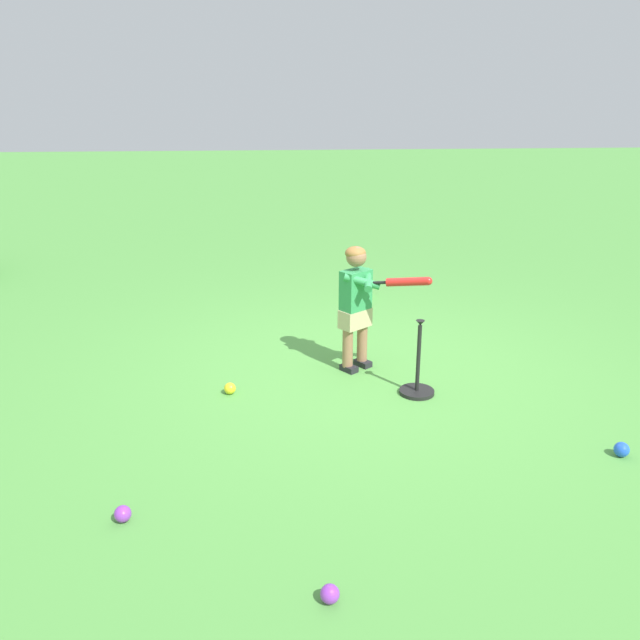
{
  "coord_description": "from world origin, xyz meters",
  "views": [
    {
      "loc": [
        -5.33,
        0.78,
        2.36
      ],
      "look_at": [
        0.06,
        0.37,
        0.45
      ],
      "focal_mm": 37.98,
      "sensor_mm": 36.0,
      "label": 1
    }
  ],
  "objects_px": {
    "child_batter": "(359,297)",
    "play_ball_far_left": "(123,514)",
    "play_ball_by_bucket": "(330,594)",
    "toy_bucket": "(360,289)",
    "play_ball_center_lawn": "(622,449)",
    "play_ball_far_right": "(230,388)",
    "batting_tee": "(417,382)"
  },
  "relations": [
    {
      "from": "play_ball_far_right",
      "to": "batting_tee",
      "type": "xyz_separation_m",
      "value": [
        -0.11,
        -1.49,
        0.06
      ]
    },
    {
      "from": "child_batter",
      "to": "play_ball_center_lawn",
      "type": "xyz_separation_m",
      "value": [
        -1.58,
        -1.56,
        -0.6
      ]
    },
    {
      "from": "child_batter",
      "to": "play_ball_far_right",
      "type": "height_order",
      "value": "child_batter"
    },
    {
      "from": "play_ball_center_lawn",
      "to": "toy_bucket",
      "type": "distance_m",
      "value": 3.86
    },
    {
      "from": "play_ball_by_bucket",
      "to": "toy_bucket",
      "type": "distance_m",
      "value": 4.89
    },
    {
      "from": "play_ball_by_bucket",
      "to": "batting_tee",
      "type": "xyz_separation_m",
      "value": [
        2.24,
        -0.9,
        0.06
      ]
    },
    {
      "from": "play_ball_by_bucket",
      "to": "play_ball_far_right",
      "type": "distance_m",
      "value": 2.42
    },
    {
      "from": "play_ball_far_left",
      "to": "toy_bucket",
      "type": "height_order",
      "value": "toy_bucket"
    },
    {
      "from": "play_ball_far_left",
      "to": "toy_bucket",
      "type": "distance_m",
      "value": 4.53
    },
    {
      "from": "play_ball_far_left",
      "to": "batting_tee",
      "type": "bearing_deg",
      "value": -52.95
    },
    {
      "from": "play_ball_far_right",
      "to": "batting_tee",
      "type": "distance_m",
      "value": 1.49
    },
    {
      "from": "child_batter",
      "to": "batting_tee",
      "type": "xyz_separation_m",
      "value": [
        -0.53,
        -0.41,
        -0.55
      ]
    },
    {
      "from": "play_ball_far_left",
      "to": "batting_tee",
      "type": "height_order",
      "value": "batting_tee"
    },
    {
      "from": "play_ball_far_right",
      "to": "play_ball_by_bucket",
      "type": "bearing_deg",
      "value": -165.89
    },
    {
      "from": "play_ball_far_left",
      "to": "play_ball_far_right",
      "type": "distance_m",
      "value": 1.71
    },
    {
      "from": "child_batter",
      "to": "play_ball_far_right",
      "type": "bearing_deg",
      "value": 111.42
    },
    {
      "from": "child_batter",
      "to": "play_ball_far_right",
      "type": "xyz_separation_m",
      "value": [
        -0.42,
        1.08,
        -0.6
      ]
    },
    {
      "from": "play_ball_far_left",
      "to": "play_ball_far_right",
      "type": "xyz_separation_m",
      "value": [
        1.63,
        -0.52,
        -0.0
      ]
    },
    {
      "from": "play_ball_by_bucket",
      "to": "play_ball_center_lawn",
      "type": "height_order",
      "value": "play_ball_center_lawn"
    },
    {
      "from": "batting_tee",
      "to": "toy_bucket",
      "type": "relative_size",
      "value": 2.87
    },
    {
      "from": "play_ball_by_bucket",
      "to": "batting_tee",
      "type": "bearing_deg",
      "value": -21.9
    },
    {
      "from": "play_ball_by_bucket",
      "to": "play_ball_far_right",
      "type": "relative_size",
      "value": 1.01
    },
    {
      "from": "play_ball_by_bucket",
      "to": "play_ball_far_left",
      "type": "xyz_separation_m",
      "value": [
        0.72,
        1.11,
        0.0
      ]
    },
    {
      "from": "child_batter",
      "to": "play_ball_center_lawn",
      "type": "height_order",
      "value": "child_batter"
    },
    {
      "from": "play_ball_far_right",
      "to": "batting_tee",
      "type": "height_order",
      "value": "batting_tee"
    },
    {
      "from": "play_ball_far_left",
      "to": "batting_tee",
      "type": "relative_size",
      "value": 0.16
    },
    {
      "from": "child_batter",
      "to": "play_ball_far_left",
      "type": "relative_size",
      "value": 11.06
    },
    {
      "from": "play_ball_far_right",
      "to": "toy_bucket",
      "type": "relative_size",
      "value": 0.44
    },
    {
      "from": "play_ball_center_lawn",
      "to": "play_ball_far_left",
      "type": "relative_size",
      "value": 1.04
    },
    {
      "from": "play_ball_center_lawn",
      "to": "toy_bucket",
      "type": "bearing_deg",
      "value": 19.19
    },
    {
      "from": "play_ball_far_left",
      "to": "play_ball_far_right",
      "type": "relative_size",
      "value": 1.04
    },
    {
      "from": "play_ball_center_lawn",
      "to": "toy_bucket",
      "type": "xyz_separation_m",
      "value": [
        3.65,
        1.27,
        0.05
      ]
    }
  ]
}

